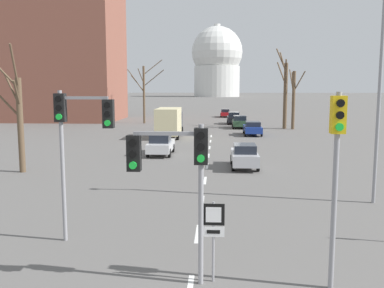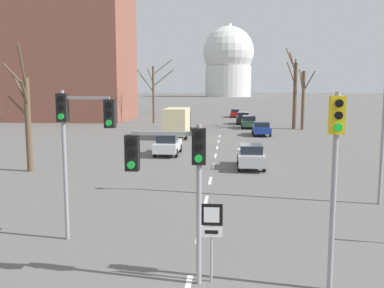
{
  "view_description": "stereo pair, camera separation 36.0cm",
  "coord_description": "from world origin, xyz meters",
  "px_view_note": "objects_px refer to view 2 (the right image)",
  "views": [
    {
      "loc": [
        0.71,
        -7.48,
        5.33
      ],
      "look_at": [
        -0.09,
        5.59,
        3.58
      ],
      "focal_mm": 40.0,
      "sensor_mm": 36.0,
      "label": 1
    },
    {
      "loc": [
        1.06,
        -7.46,
        5.33
      ],
      "look_at": [
        -0.09,
        5.59,
        3.58
      ],
      "focal_mm": 40.0,
      "sensor_mm": 36.0,
      "label": 2
    }
  ],
  "objects_px": {
    "delivery_truck": "(178,121)",
    "route_sign_post": "(212,228)",
    "traffic_signal_near_right": "(335,155)",
    "traffic_signal_near_left": "(79,128)",
    "traffic_signal_centre_tall": "(175,164)",
    "sedan_far_left": "(235,113)",
    "sedan_near_left": "(243,118)",
    "sedan_near_right": "(261,128)",
    "sedan_mid_centre": "(168,144)",
    "sedan_distant_centre": "(251,156)",
    "sedan_far_right": "(249,122)",
    "street_lamp_right": "(378,73)"
  },
  "relations": [
    {
      "from": "delivery_truck",
      "to": "route_sign_post",
      "type": "bearing_deg",
      "value": -81.53
    },
    {
      "from": "traffic_signal_near_right",
      "to": "traffic_signal_near_left",
      "type": "relative_size",
      "value": 1.0
    },
    {
      "from": "traffic_signal_centre_tall",
      "to": "traffic_signal_near_right",
      "type": "height_order",
      "value": "traffic_signal_near_right"
    },
    {
      "from": "sedan_far_left",
      "to": "sedan_near_left",
      "type": "bearing_deg",
      "value": -86.15
    },
    {
      "from": "traffic_signal_centre_tall",
      "to": "sedan_near_right",
      "type": "height_order",
      "value": "traffic_signal_centre_tall"
    },
    {
      "from": "route_sign_post",
      "to": "delivery_truck",
      "type": "height_order",
      "value": "delivery_truck"
    },
    {
      "from": "sedan_mid_centre",
      "to": "sedan_distant_centre",
      "type": "xyz_separation_m",
      "value": [
        6.28,
        -5.15,
        -0.05
      ]
    },
    {
      "from": "traffic_signal_near_right",
      "to": "delivery_truck",
      "type": "distance_m",
      "value": 35.26
    },
    {
      "from": "traffic_signal_near_left",
      "to": "sedan_far_left",
      "type": "relative_size",
      "value": 1.18
    },
    {
      "from": "traffic_signal_centre_tall",
      "to": "sedan_far_right",
      "type": "xyz_separation_m",
      "value": [
        3.93,
        44.92,
        -2.46
      ]
    },
    {
      "from": "route_sign_post",
      "to": "sedan_distant_centre",
      "type": "relative_size",
      "value": 0.56
    },
    {
      "from": "sedan_far_left",
      "to": "traffic_signal_near_left",
      "type": "bearing_deg",
      "value": -95.53
    },
    {
      "from": "sedan_far_right",
      "to": "sedan_mid_centre",
      "type": "bearing_deg",
      "value": -107.95
    },
    {
      "from": "route_sign_post",
      "to": "delivery_truck",
      "type": "relative_size",
      "value": 0.31
    },
    {
      "from": "traffic_signal_near_right",
      "to": "sedan_mid_centre",
      "type": "relative_size",
      "value": 1.19
    },
    {
      "from": "street_lamp_right",
      "to": "delivery_truck",
      "type": "height_order",
      "value": "street_lamp_right"
    },
    {
      "from": "traffic_signal_near_left",
      "to": "sedan_near_left",
      "type": "xyz_separation_m",
      "value": [
        7.03,
        48.09,
        -3.08
      ]
    },
    {
      "from": "street_lamp_right",
      "to": "sedan_near_right",
      "type": "relative_size",
      "value": 2.19
    },
    {
      "from": "route_sign_post",
      "to": "sedan_near_left",
      "type": "xyz_separation_m",
      "value": [
        2.38,
        50.99,
        -0.64
      ]
    },
    {
      "from": "route_sign_post",
      "to": "sedan_far_right",
      "type": "distance_m",
      "value": 44.87
    },
    {
      "from": "route_sign_post",
      "to": "delivery_truck",
      "type": "distance_m",
      "value": 34.4
    },
    {
      "from": "sedan_near_left",
      "to": "delivery_truck",
      "type": "distance_m",
      "value": 18.54
    },
    {
      "from": "sedan_distant_centre",
      "to": "sedan_far_left",
      "type": "bearing_deg",
      "value": 90.56
    },
    {
      "from": "traffic_signal_centre_tall",
      "to": "sedan_near_right",
      "type": "relative_size",
      "value": 0.97
    },
    {
      "from": "traffic_signal_near_left",
      "to": "sedan_far_right",
      "type": "xyz_separation_m",
      "value": [
        7.59,
        41.88,
        -3.12
      ]
    },
    {
      "from": "street_lamp_right",
      "to": "sedan_near_left",
      "type": "height_order",
      "value": "street_lamp_right"
    },
    {
      "from": "delivery_truck",
      "to": "traffic_signal_near_right",
      "type": "bearing_deg",
      "value": -76.53
    },
    {
      "from": "traffic_signal_centre_tall",
      "to": "route_sign_post",
      "type": "xyz_separation_m",
      "value": [
        0.98,
        0.15,
        -1.78
      ]
    },
    {
      "from": "street_lamp_right",
      "to": "sedan_near_left",
      "type": "xyz_separation_m",
      "value": [
        -4.56,
        42.43,
        -5.08
      ]
    },
    {
      "from": "sedan_far_right",
      "to": "sedan_far_left",
      "type": "bearing_deg",
      "value": 94.27
    },
    {
      "from": "traffic_signal_near_right",
      "to": "sedan_far_right",
      "type": "xyz_separation_m",
      "value": [
        -0.19,
        44.98,
        -2.79
      ]
    },
    {
      "from": "sedan_mid_centre",
      "to": "sedan_far_left",
      "type": "relative_size",
      "value": 0.99
    },
    {
      "from": "traffic_signal_centre_tall",
      "to": "sedan_distant_centre",
      "type": "height_order",
      "value": "traffic_signal_centre_tall"
    },
    {
      "from": "traffic_signal_near_right",
      "to": "street_lamp_right",
      "type": "xyz_separation_m",
      "value": [
        3.81,
        8.77,
        2.33
      ]
    },
    {
      "from": "traffic_signal_centre_tall",
      "to": "sedan_near_left",
      "type": "relative_size",
      "value": 0.97
    },
    {
      "from": "traffic_signal_centre_tall",
      "to": "sedan_far_right",
      "type": "height_order",
      "value": "traffic_signal_centre_tall"
    },
    {
      "from": "street_lamp_right",
      "to": "sedan_distant_centre",
      "type": "relative_size",
      "value": 2.44
    },
    {
      "from": "sedan_mid_centre",
      "to": "traffic_signal_near_right",
      "type": "bearing_deg",
      "value": -71.32
    },
    {
      "from": "sedan_far_left",
      "to": "sedan_far_right",
      "type": "height_order",
      "value": "sedan_far_right"
    },
    {
      "from": "street_lamp_right",
      "to": "sedan_far_left",
      "type": "bearing_deg",
      "value": 95.56
    },
    {
      "from": "traffic_signal_near_right",
      "to": "sedan_near_left",
      "type": "bearing_deg",
      "value": 90.84
    },
    {
      "from": "route_sign_post",
      "to": "sedan_far_right",
      "type": "bearing_deg",
      "value": 86.23
    },
    {
      "from": "street_lamp_right",
      "to": "sedan_distant_centre",
      "type": "height_order",
      "value": "street_lamp_right"
    },
    {
      "from": "traffic_signal_near_left",
      "to": "route_sign_post",
      "type": "distance_m",
      "value": 5.99
    },
    {
      "from": "sedan_near_right",
      "to": "sedan_distant_centre",
      "type": "bearing_deg",
      "value": -96.09
    },
    {
      "from": "sedan_near_left",
      "to": "sedan_far_right",
      "type": "bearing_deg",
      "value": -84.77
    },
    {
      "from": "traffic_signal_centre_tall",
      "to": "sedan_mid_centre",
      "type": "height_order",
      "value": "traffic_signal_centre_tall"
    },
    {
      "from": "sedan_near_left",
      "to": "sedan_far_left",
      "type": "xyz_separation_m",
      "value": [
        -0.97,
        14.43,
        -0.13
      ]
    },
    {
      "from": "sedan_far_left",
      "to": "delivery_truck",
      "type": "distance_m",
      "value": 32.06
    },
    {
      "from": "street_lamp_right",
      "to": "sedan_mid_centre",
      "type": "height_order",
      "value": "street_lamp_right"
    }
  ]
}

